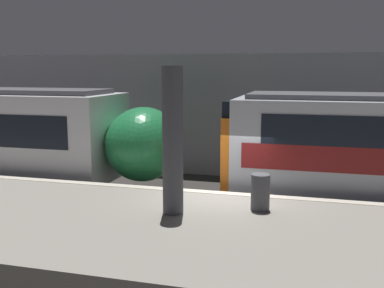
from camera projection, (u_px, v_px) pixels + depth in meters
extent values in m
plane|color=#33302D|center=(223.00, 229.00, 12.24)|extent=(120.00, 120.00, 0.00)
cube|color=gray|center=(199.00, 249.00, 9.56)|extent=(40.00, 5.44, 1.05)
cube|color=beige|center=(222.00, 193.00, 11.92)|extent=(40.00, 0.30, 0.01)
cube|color=#939399|center=(254.00, 117.00, 17.67)|extent=(50.00, 0.15, 4.91)
cylinder|color=#47474C|center=(173.00, 141.00, 10.02)|extent=(0.47, 0.47, 3.32)
ellipsoid|color=#238447|center=(143.00, 144.00, 14.70)|extent=(2.42, 2.81, 2.43)
sphere|color=#F2EFCC|center=(171.00, 159.00, 14.53)|extent=(0.20, 0.20, 0.20)
cube|color=orange|center=(234.00, 151.00, 13.95)|extent=(0.25, 2.99, 2.32)
cube|color=black|center=(234.00, 114.00, 13.76)|extent=(0.25, 2.69, 0.93)
sphere|color=#EA4C42|center=(225.00, 168.00, 13.40)|extent=(0.18, 0.18, 0.18)
sphere|color=#EA4C42|center=(232.00, 159.00, 14.71)|extent=(0.18, 0.18, 0.18)
cylinder|color=#4C4C51|center=(260.00, 192.00, 10.45)|extent=(0.44, 0.44, 0.85)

